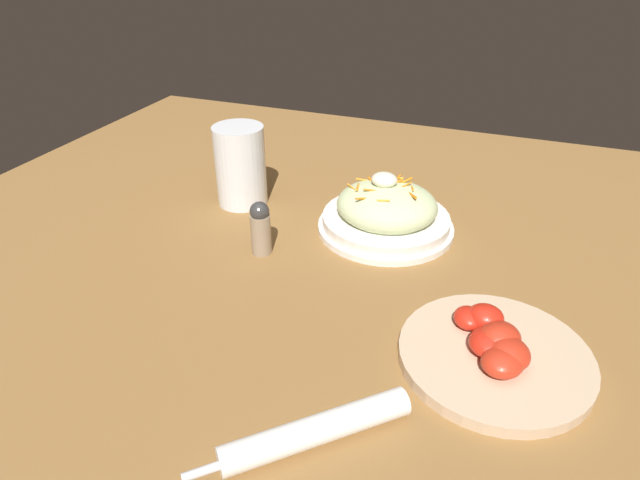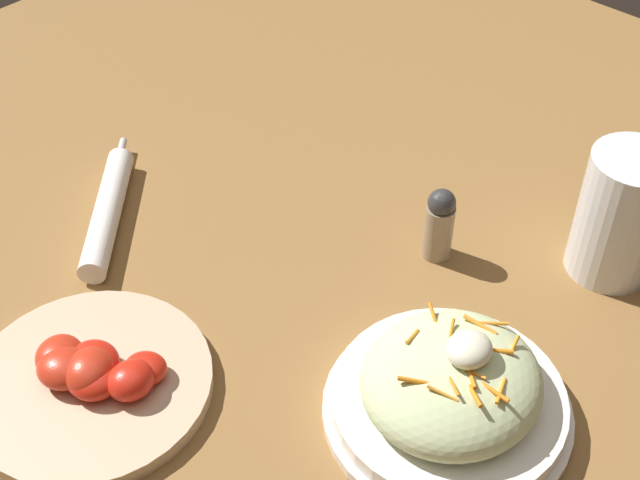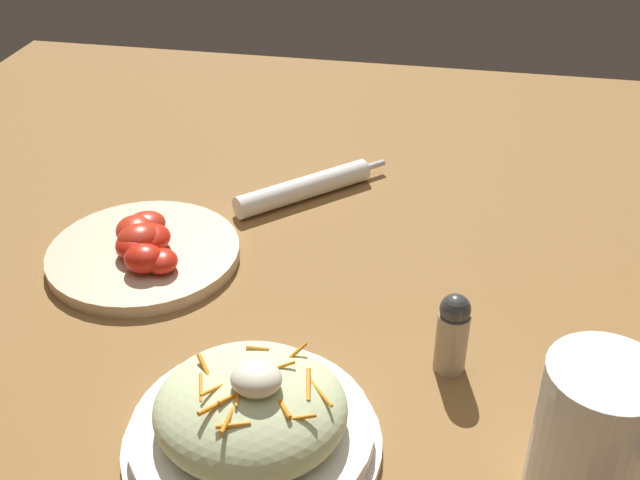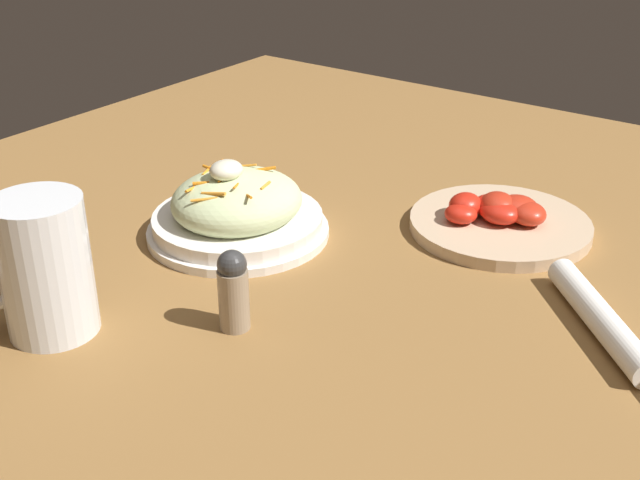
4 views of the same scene
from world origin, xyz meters
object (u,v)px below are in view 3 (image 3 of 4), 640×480
object	(u,v)px
salt_shaker	(453,332)
salad_plate	(251,420)
beer_mug	(592,451)
tomato_plate	(144,249)
napkin_roll	(305,188)

from	to	relation	value
salt_shaker	salad_plate	bearing A→B (deg)	-140.01
salad_plate	beer_mug	world-z (taller)	beer_mug
beer_mug	salt_shaker	size ratio (longest dim) A/B	1.64
beer_mug	salt_shaker	bearing A→B (deg)	127.03
tomato_plate	beer_mug	bearing A→B (deg)	-29.49
beer_mug	tomato_plate	size ratio (longest dim) A/B	0.63
napkin_roll	tomato_plate	size ratio (longest dim) A/B	0.82
beer_mug	napkin_roll	distance (m)	0.52
salad_plate	salt_shaker	size ratio (longest dim) A/B	2.59
tomato_plate	salt_shaker	size ratio (longest dim) A/B	2.59
napkin_roll	salt_shaker	bearing A→B (deg)	-55.58
beer_mug	salad_plate	bearing A→B (deg)	177.66
salad_plate	napkin_roll	world-z (taller)	salad_plate
salad_plate	salt_shaker	bearing A→B (deg)	39.99
napkin_roll	tomato_plate	distance (m)	0.23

